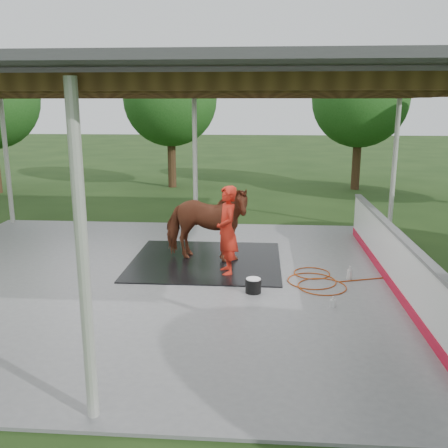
# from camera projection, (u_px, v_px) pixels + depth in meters

# --- Properties ---
(ground) EXTENTS (100.00, 100.00, 0.00)m
(ground) POSITION_uv_depth(u_px,v_px,m) (167.00, 281.00, 10.45)
(ground) COLOR #1E3814
(concrete_slab) EXTENTS (12.00, 10.00, 0.05)m
(concrete_slab) POSITION_uv_depth(u_px,v_px,m) (167.00, 280.00, 10.45)
(concrete_slab) COLOR slate
(concrete_slab) RESTS_ON ground
(pavilion_structure) EXTENTS (12.60, 10.60, 4.05)m
(pavilion_structure) POSITION_uv_depth(u_px,v_px,m) (162.00, 85.00, 9.52)
(pavilion_structure) COLOR beige
(pavilion_structure) RESTS_ON ground
(dasher_board) EXTENTS (0.16, 8.00, 1.15)m
(dasher_board) POSITION_uv_depth(u_px,v_px,m) (393.00, 259.00, 9.98)
(dasher_board) COLOR red
(dasher_board) RESTS_ON concrete_slab
(tree_belt) EXTENTS (28.00, 28.00, 5.80)m
(tree_belt) POSITION_uv_depth(u_px,v_px,m) (184.00, 96.00, 10.41)
(tree_belt) COLOR #382314
(tree_belt) RESTS_ON ground
(rubber_mat) EXTENTS (3.43, 3.21, 0.03)m
(rubber_mat) POSITION_uv_depth(u_px,v_px,m) (206.00, 261.00, 11.61)
(rubber_mat) COLOR black
(rubber_mat) RESTS_ON concrete_slab
(horse) EXTENTS (2.23, 1.33, 1.76)m
(horse) POSITION_uv_depth(u_px,v_px,m) (206.00, 223.00, 11.39)
(horse) COLOR brown
(horse) RESTS_ON rubber_mat
(handler) EXTENTS (0.64, 0.80, 1.91)m
(handler) POSITION_uv_depth(u_px,v_px,m) (227.00, 230.00, 10.57)
(handler) COLOR red
(handler) RESTS_ON concrete_slab
(wash_bucket) EXTENTS (0.31, 0.31, 0.29)m
(wash_bucket) POSITION_uv_depth(u_px,v_px,m) (253.00, 285.00, 9.66)
(wash_bucket) COLOR black
(wash_bucket) RESTS_ON concrete_slab
(soap_bottle_a) EXTENTS (0.13, 0.13, 0.29)m
(soap_bottle_a) POSITION_uv_depth(u_px,v_px,m) (349.00, 273.00, 10.39)
(soap_bottle_a) COLOR silver
(soap_bottle_a) RESTS_ON concrete_slab
(soap_bottle_b) EXTENTS (0.11, 0.12, 0.20)m
(soap_bottle_b) POSITION_uv_depth(u_px,v_px,m) (333.00, 302.00, 8.99)
(soap_bottle_b) COLOR #338CD8
(soap_bottle_b) RESTS_ON concrete_slab
(hose_coil) EXTENTS (2.38, 1.68, 0.02)m
(hose_coil) POSITION_uv_depth(u_px,v_px,m) (316.00, 281.00, 10.29)
(hose_coil) COLOR #9F3B0B
(hose_coil) RESTS_ON concrete_slab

